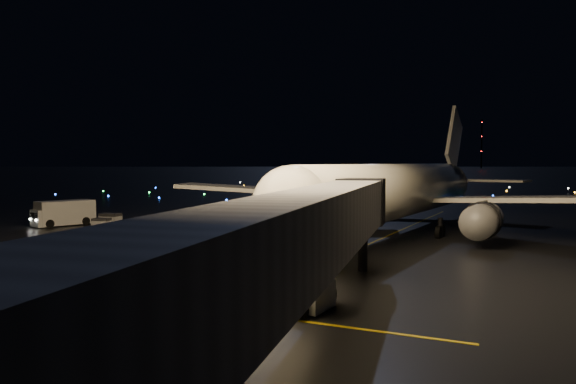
# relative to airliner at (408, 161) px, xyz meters

# --- Properties ---
(ground) EXTENTS (2000.00, 2000.00, 0.00)m
(ground) POSITION_rel_airliner_xyz_m (-13.38, 274.32, -7.85)
(ground) COLOR black
(ground) RESTS_ON ground
(lane_centre) EXTENTS (0.25, 80.00, 0.02)m
(lane_centre) POSITION_rel_airliner_xyz_m (-1.38, -10.68, -7.84)
(lane_centre) COLOR #E0BE0B
(lane_centre) RESTS_ON ground
(jet_bridge) EXTENTS (14.00, 58.00, 6.60)m
(jet_bridge) POSITION_rel_airliner_xyz_m (7.37, -50.18, -4.55)
(jet_bridge) COLOR #959598
(jet_bridge) RESTS_ON ground
(airliner) EXTENTS (58.40, 55.79, 15.71)m
(airliner) POSITION_rel_airliner_xyz_m (0.00, 0.00, 0.00)
(airliner) COLOR white
(airliner) RESTS_ON ground
(pushback_tug) EXTENTS (4.83, 2.74, 2.23)m
(pushback_tug) POSITION_rel_airliner_xyz_m (1.56, -33.61, -6.74)
(pushback_tug) COLOR silver
(pushback_tug) RESTS_ON ground
(belt_loader) EXTENTS (6.81, 2.48, 3.23)m
(belt_loader) POSITION_rel_airliner_xyz_m (-4.90, -20.58, -6.24)
(belt_loader) COLOR silver
(belt_loader) RESTS_ON ground
(service_truck) EXTENTS (5.30, 8.82, 3.10)m
(service_truck) POSITION_rel_airliner_xyz_m (-39.65, -10.28, -6.30)
(service_truck) COLOR silver
(service_truck) RESTS_ON ground
(crew_c) EXTENTS (0.99, 1.15, 1.86)m
(crew_c) POSITION_rel_airliner_xyz_m (-25.73, -12.15, -6.93)
(crew_c) COLOR orange
(crew_c) RESTS_ON ground
(safety_cone_0) EXTENTS (0.57, 0.57, 0.55)m
(safety_cone_0) POSITION_rel_airliner_xyz_m (-14.45, -12.73, -7.58)
(safety_cone_0) COLOR #FE4316
(safety_cone_0) RESTS_ON ground
(safety_cone_1) EXTENTS (0.51, 0.51, 0.44)m
(safety_cone_1) POSITION_rel_airliner_xyz_m (-12.83, -2.03, -7.63)
(safety_cone_1) COLOR #FE4316
(safety_cone_1) RESTS_ON ground
(safety_cone_2) EXTENTS (0.47, 0.47, 0.45)m
(safety_cone_2) POSITION_rel_airliner_xyz_m (-14.09, -2.52, -7.63)
(safety_cone_2) COLOR #FE4316
(safety_cone_2) RESTS_ON ground
(safety_cone_3) EXTENTS (0.58, 0.58, 0.56)m
(safety_cone_3) POSITION_rel_airliner_xyz_m (-26.33, 4.34, -7.57)
(safety_cone_3) COLOR #FE4316
(safety_cone_3) RESTS_ON ground
(radio_mast) EXTENTS (1.80, 1.80, 64.00)m
(radio_mast) POSITION_rel_airliner_xyz_m (-73.38, 714.32, 24.15)
(radio_mast) COLOR black
(radio_mast) RESTS_ON ground
(taxiway_lights) EXTENTS (164.00, 92.00, 0.36)m
(taxiway_lights) POSITION_rel_airliner_xyz_m (-13.38, 80.32, -7.67)
(taxiway_lights) COLOR black
(taxiway_lights) RESTS_ON ground
(baggage_cart_0) EXTENTS (2.09, 1.77, 1.51)m
(baggage_cart_0) POSITION_rel_airliner_xyz_m (-27.49, -10.77, -7.10)
(baggage_cart_0) COLOR gray
(baggage_cart_0) RESTS_ON ground
(baggage_cart_1) EXTENTS (2.11, 1.77, 1.53)m
(baggage_cart_1) POSITION_rel_airliner_xyz_m (-23.69, -14.07, -7.09)
(baggage_cart_1) COLOR gray
(baggage_cart_1) RESTS_ON ground
(baggage_cart_2) EXTENTS (2.11, 1.74, 1.55)m
(baggage_cart_2) POSITION_rel_airliner_xyz_m (-30.97, -13.25, -7.08)
(baggage_cart_2) COLOR gray
(baggage_cart_2) RESTS_ON ground
(baggage_cart_3) EXTENTS (2.34, 1.76, 1.85)m
(baggage_cart_3) POSITION_rel_airliner_xyz_m (-31.89, -10.89, -6.93)
(baggage_cart_3) COLOR gray
(baggage_cart_3) RESTS_ON ground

